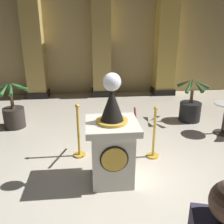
{
  "coord_description": "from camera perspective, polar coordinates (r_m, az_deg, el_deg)",
  "views": [
    {
      "loc": [
        -0.49,
        -3.53,
        2.47
      ],
      "look_at": [
        -0.14,
        -0.05,
        1.2
      ],
      "focal_mm": 39.65,
      "sensor_mm": 36.0,
      "label": 1
    }
  ],
  "objects": [
    {
      "name": "pedestal_clock",
      "position": [
        3.92,
        0.01,
        -7.19
      ],
      "size": [
        0.81,
        0.81,
        1.8
      ],
      "color": "beige",
      "rests_on": "ground_plane"
    },
    {
      "name": "column_centre_rear",
      "position": [
        8.66,
        -2.49,
        14.79
      ],
      "size": [
        0.75,
        0.75,
        3.4
      ],
      "color": "black",
      "rests_on": "ground_plane"
    },
    {
      "name": "potted_palm_left",
      "position": [
        6.53,
        -21.74,
        -0.16
      ],
      "size": [
        0.84,
        0.8,
        1.2
      ],
      "color": "#2D2823",
      "rests_on": "ground_plane"
    },
    {
      "name": "potted_palm_right",
      "position": [
        6.81,
        17.61,
        0.88
      ],
      "size": [
        0.78,
        0.86,
        1.17
      ],
      "color": "black",
      "rests_on": "ground_plane"
    },
    {
      "name": "velvet_rope",
      "position": [
        4.58,
        1.0,
        -1.54
      ],
      "size": [
        0.84,
        0.81,
        0.22
      ],
      "color": "#591419"
    },
    {
      "name": "back_wall",
      "position": [
        9.0,
        -2.63,
        15.51
      ],
      "size": [
        12.78,
        0.16,
        3.54
      ],
      "primitive_type": "cube",
      "color": "tan",
      "rests_on": "ground_plane"
    },
    {
      "name": "column_left",
      "position": [
        8.82,
        -17.53,
        14.01
      ],
      "size": [
        0.74,
        0.74,
        3.4
      ],
      "color": "black",
      "rests_on": "ground_plane"
    },
    {
      "name": "stanchion_far",
      "position": [
        4.81,
        -7.66,
        -6.0
      ],
      "size": [
        0.24,
        0.24,
        1.07
      ],
      "color": "gold",
      "rests_on": "ground_plane"
    },
    {
      "name": "ground_plane",
      "position": [
        4.33,
        1.88,
        -14.75
      ],
      "size": [
        12.78,
        12.78,
        0.0
      ],
      "primitive_type": "plane",
      "color": "beige"
    },
    {
      "name": "column_right",
      "position": [
        9.06,
        12.18,
        14.61
      ],
      "size": [
        0.8,
        0.8,
        3.4
      ],
      "color": "black",
      "rests_on": "ground_plane"
    },
    {
      "name": "stanchion_near",
      "position": [
        4.8,
        9.61,
        -6.33
      ],
      "size": [
        0.24,
        0.24,
        1.03
      ],
      "color": "gold",
      "rests_on": "ground_plane"
    }
  ]
}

